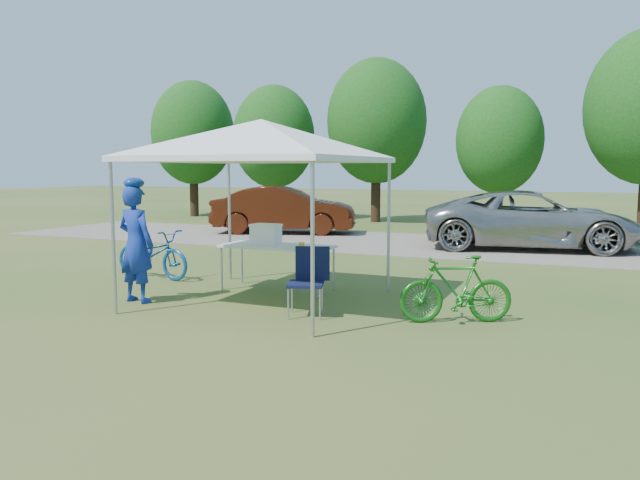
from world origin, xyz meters
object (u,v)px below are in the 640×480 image
Objects in this scene: folding_table at (277,248)px; minivan at (531,220)px; cooler at (266,234)px; sedan at (284,210)px; cyclist at (136,244)px; bike_blue at (152,254)px; bike_green at (456,289)px; folding_chair at (309,275)px.

minivan is at bearing 65.14° from folding_table.
cooler is 0.11× the size of sedan.
cyclist is at bearing 177.26° from sedan.
cooler is 2.11m from cyclist.
bike_blue is 8.20m from sedan.
minivan is at bearing -114.41° from sedan.
folding_table is 2.67m from bike_blue.
folding_table is 0.42× the size of sedan.
folding_table is at bearing -85.64° from bike_blue.
bike_green reaches higher than folding_table.
minivan is (2.17, 8.60, 0.19)m from folding_chair.
sedan is (-4.03, 8.21, 0.03)m from folding_table.
folding_chair is at bearing 155.79° from minivan.
cyclist is at bearing -140.36° from bike_blue.
folding_table is at bearing -170.86° from sedan.
sedan reaches higher than folding_table.
folding_chair reaches higher than bike_green.
folding_table is 9.14m from sedan.
cyclist reaches higher than sedan.
folding_table is 1.97× the size of folding_chair.
cooler is (-1.40, 1.35, 0.38)m from folding_chair.
bike_blue is at bearing -50.51° from cyclist.
minivan reaches higher than folding_table.
folding_chair is at bearing -166.68° from cyclist.
minivan reaches higher than folding_chair.
cyclist is at bearing -128.56° from cooler.
cooler is (-0.21, -0.00, 0.22)m from folding_table.
bike_blue is at bearing 172.64° from sedan.
sedan is at bearing 99.37° from folding_chair.
cyclist is (-1.52, -1.65, 0.17)m from folding_table.
folding_table is at bearing 0.00° from cooler.
minivan is (4.88, 8.90, -0.14)m from cyclist.
sedan is (-1.37, 8.08, 0.29)m from bike_blue.
cooler is at bearing -121.53° from cyclist.
cooler reaches higher than folding_table.
cooler is 2.50m from bike_blue.
folding_chair is at bearing -105.91° from bike_green.
bike_green is at bearing 168.43° from minivan.
cyclist is 10.17m from sedan.
bike_green is (1.95, 0.35, -0.11)m from folding_chair.
cyclist is at bearing -132.77° from folding_table.
bike_blue is (-2.66, 0.13, -0.26)m from folding_table.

